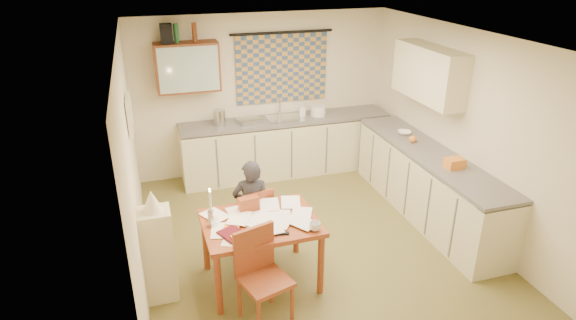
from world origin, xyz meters
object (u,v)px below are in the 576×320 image
object	(u,v)px
counter_right	(427,184)
chair_far	(253,231)
stove	(477,223)
dining_table	(261,251)
shelf_stand	(159,255)
counter_back	(286,146)
person	(252,208)

from	to	relation	value
counter_right	chair_far	size ratio (longest dim) A/B	3.48
stove	chair_far	size ratio (longest dim) A/B	1.07
chair_far	dining_table	bearing A→B (deg)	71.17
chair_far	shelf_stand	world-z (taller)	shelf_stand
stove	chair_far	distance (m)	2.60
counter_back	counter_right	bearing A→B (deg)	-52.61
stove	shelf_stand	distance (m)	3.56
counter_right	stove	size ratio (longest dim) A/B	3.24
chair_far	counter_right	bearing A→B (deg)	169.69
counter_back	chair_far	distance (m)	2.25
counter_right	shelf_stand	distance (m)	3.61
chair_far	person	size ratio (longest dim) A/B	0.70
person	stove	bearing A→B (deg)	172.46
dining_table	chair_far	world-z (taller)	chair_far
counter_back	person	xyz separation A→B (m)	(-1.04, -2.06, 0.15)
person	shelf_stand	distance (m)	1.19
stove	person	world-z (taller)	person
counter_right	person	bearing A→B (deg)	-175.29
counter_back	counter_right	distance (m)	2.33
counter_back	chair_far	xyz separation A→B (m)	(-1.02, -2.00, -0.19)
counter_back	person	size ratio (longest dim) A/B	2.74
chair_far	shelf_stand	bearing A→B (deg)	12.47
dining_table	person	distance (m)	0.58
person	dining_table	bearing A→B (deg)	98.02
counter_right	stove	xyz separation A→B (m)	(-0.00, -1.05, 0.00)
counter_back	shelf_stand	distance (m)	3.31
counter_right	chair_far	world-z (taller)	counter_right
counter_back	stove	distance (m)	3.23
counter_back	chair_far	size ratio (longest dim) A/B	3.89
dining_table	person	size ratio (longest dim) A/B	1.00
stove	shelf_stand	size ratio (longest dim) A/B	0.89
counter_back	stove	bearing A→B (deg)	-63.96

